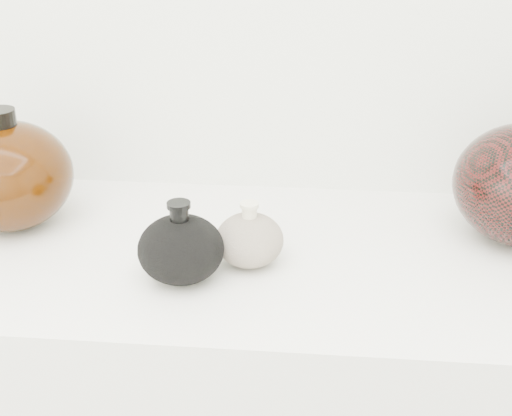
{
  "coord_description": "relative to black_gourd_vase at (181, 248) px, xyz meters",
  "views": [
    {
      "loc": [
        0.14,
        -0.02,
        1.44
      ],
      "look_at": [
        0.05,
        0.92,
        0.99
      ],
      "focal_mm": 50.0,
      "sensor_mm": 36.0,
      "label": 1
    }
  ],
  "objects": [
    {
      "name": "left_round_pot",
      "position": [
        -0.31,
        0.15,
        0.04
      ],
      "size": [
        0.22,
        0.22,
        0.2
      ],
      "color": "black",
      "rests_on": "display_counter"
    },
    {
      "name": "room",
      "position": [
        0.05,
        -0.59,
        0.35
      ],
      "size": [
        3.04,
        2.42,
        2.64
      ],
      "color": "#5C5C5C",
      "rests_on": "ground"
    },
    {
      "name": "cream_gourd_vase",
      "position": [
        0.09,
        0.05,
        -0.01
      ],
      "size": [
        0.11,
        0.11,
        0.1
      ],
      "color": "beige",
      "rests_on": "display_counter"
    },
    {
      "name": "black_gourd_vase",
      "position": [
        0.0,
        0.0,
        0.0
      ],
      "size": [
        0.13,
        0.13,
        0.12
      ],
      "color": "black",
      "rests_on": "display_counter"
    }
  ]
}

